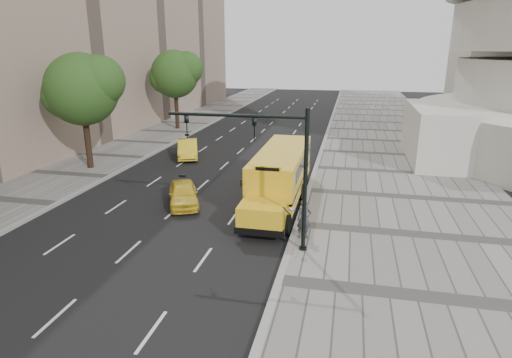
% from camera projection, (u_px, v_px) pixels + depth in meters
% --- Properties ---
extents(ground, '(140.00, 140.00, 0.00)m').
position_uv_depth(ground, '(217.00, 186.00, 28.22)').
color(ground, black).
rests_on(ground, ground).
extents(sidewalk_museum, '(12.00, 140.00, 0.15)m').
position_uv_depth(sidewalk_museum, '(408.00, 198.00, 25.72)').
color(sidewalk_museum, gray).
rests_on(sidewalk_museum, ground).
extents(sidewalk_far, '(6.00, 140.00, 0.15)m').
position_uv_depth(sidewalk_far, '(70.00, 175.00, 30.46)').
color(sidewalk_far, gray).
rests_on(sidewalk_far, ground).
extents(curb_museum, '(0.30, 140.00, 0.15)m').
position_uv_depth(curb_museum, '(308.00, 191.00, 26.96)').
color(curb_museum, gray).
rests_on(curb_museum, ground).
extents(curb_far, '(0.30, 140.00, 0.15)m').
position_uv_depth(curb_far, '(108.00, 177.00, 29.84)').
color(curb_far, gray).
rests_on(curb_far, ground).
extents(tree_b, '(5.77, 5.13, 8.47)m').
position_uv_depth(tree_b, '(83.00, 89.00, 30.34)').
color(tree_b, black).
rests_on(tree_b, ground).
extents(tree_c, '(5.73, 5.09, 8.59)m').
position_uv_depth(tree_c, '(176.00, 74.00, 46.05)').
color(tree_c, black).
rests_on(tree_c, ground).
extents(school_bus, '(2.96, 11.56, 3.19)m').
position_uv_depth(school_bus, '(281.00, 171.00, 25.12)').
color(school_bus, gold).
rests_on(school_bus, ground).
extents(taxi_near, '(3.07, 4.28, 1.36)m').
position_uv_depth(taxi_near, '(183.00, 194.00, 24.62)').
color(taxi_near, gold).
rests_on(taxi_near, ground).
extents(taxi_far, '(3.06, 4.73, 1.47)m').
position_uv_depth(taxi_far, '(188.00, 149.00, 35.36)').
color(taxi_far, gold).
rests_on(taxi_far, ground).
extents(pedestrian, '(0.78, 0.63, 1.85)m').
position_uv_depth(pedestrian, '(304.00, 219.00, 19.89)').
color(pedestrian, '#302F37').
rests_on(pedestrian, sidewalk_museum).
extents(traffic_signal, '(6.18, 0.36, 6.40)m').
position_uv_depth(traffic_signal, '(273.00, 162.00, 18.13)').
color(traffic_signal, black).
rests_on(traffic_signal, ground).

